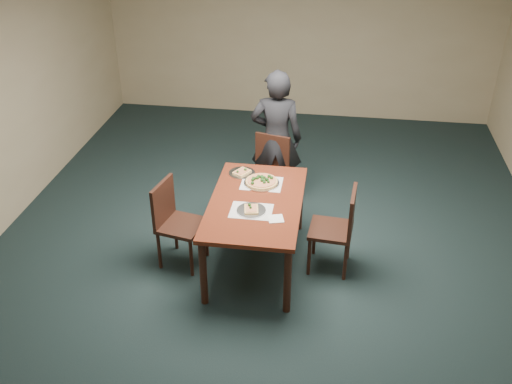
# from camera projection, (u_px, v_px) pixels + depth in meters

# --- Properties ---
(ground) EXTENTS (8.00, 8.00, 0.00)m
(ground) POSITION_uv_depth(u_px,v_px,m) (265.00, 261.00, 5.99)
(ground) COLOR black
(ground) RESTS_ON ground
(room_shell) EXTENTS (8.00, 8.00, 8.00)m
(room_shell) POSITION_uv_depth(u_px,v_px,m) (267.00, 106.00, 5.10)
(room_shell) COLOR tan
(room_shell) RESTS_ON ground
(dining_table) EXTENTS (0.90, 1.50, 0.75)m
(dining_table) POSITION_uv_depth(u_px,v_px,m) (256.00, 209.00, 5.63)
(dining_table) COLOR #4E1B0F
(dining_table) RESTS_ON ground
(chair_far) EXTENTS (0.51, 0.51, 0.91)m
(chair_far) POSITION_uv_depth(u_px,v_px,m) (269.00, 170.00, 6.63)
(chair_far) COLOR black
(chair_far) RESTS_ON ground
(chair_left) EXTENTS (0.50, 0.50, 0.91)m
(chair_left) POSITION_uv_depth(u_px,v_px,m) (174.00, 219.00, 5.74)
(chair_left) COLOR black
(chair_left) RESTS_ON ground
(chair_right) EXTENTS (0.45, 0.45, 0.91)m
(chair_right) POSITION_uv_depth(u_px,v_px,m) (339.00, 225.00, 5.63)
(chair_right) COLOR black
(chair_right) RESTS_ON ground
(diner) EXTENTS (0.61, 0.41, 1.66)m
(diner) POSITION_uv_depth(u_px,v_px,m) (276.00, 139.00, 6.63)
(diner) COLOR black
(diner) RESTS_ON ground
(placemat_main) EXTENTS (0.42, 0.32, 0.00)m
(placemat_main) POSITION_uv_depth(u_px,v_px,m) (262.00, 183.00, 5.88)
(placemat_main) COLOR white
(placemat_main) RESTS_ON dining_table
(placemat_near) EXTENTS (0.40, 0.30, 0.00)m
(placemat_near) POSITION_uv_depth(u_px,v_px,m) (251.00, 211.00, 5.43)
(placemat_near) COLOR white
(placemat_near) RESTS_ON dining_table
(pizza_pan) EXTENTS (0.37, 0.37, 0.07)m
(pizza_pan) POSITION_uv_depth(u_px,v_px,m) (262.00, 181.00, 5.87)
(pizza_pan) COLOR silver
(pizza_pan) RESTS_ON dining_table
(slice_plate_near) EXTENTS (0.28, 0.28, 0.06)m
(slice_plate_near) POSITION_uv_depth(u_px,v_px,m) (251.00, 210.00, 5.42)
(slice_plate_near) COLOR silver
(slice_plate_near) RESTS_ON dining_table
(slice_plate_far) EXTENTS (0.28, 0.28, 0.06)m
(slice_plate_far) POSITION_uv_depth(u_px,v_px,m) (242.00, 172.00, 6.06)
(slice_plate_far) COLOR silver
(slice_plate_far) RESTS_ON dining_table
(napkin) EXTENTS (0.17, 0.17, 0.01)m
(napkin) POSITION_uv_depth(u_px,v_px,m) (276.00, 219.00, 5.30)
(napkin) COLOR white
(napkin) RESTS_ON dining_table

